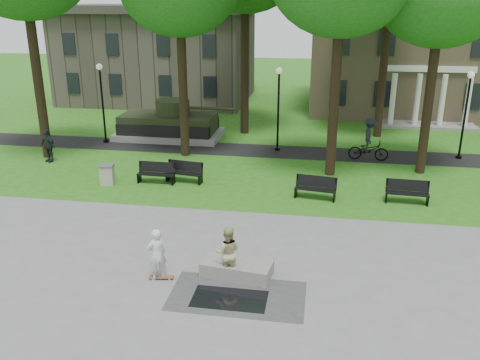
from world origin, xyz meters
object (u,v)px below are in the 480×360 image
(concrete_block, at_px, (237,268))
(trash_bin, at_px, (107,174))
(skateboarder, at_px, (157,254))
(cyclist, at_px, (369,143))
(friend_watching, at_px, (228,252))
(park_bench_0, at_px, (156,172))

(concrete_block, xyz_separation_m, trash_bin, (-7.46, 7.30, 0.24))
(skateboarder, bearing_deg, cyclist, -158.91)
(friend_watching, xyz_separation_m, cyclist, (5.25, 13.34, 0.07))
(skateboarder, relative_size, park_bench_0, 0.94)
(cyclist, height_order, park_bench_0, cyclist)
(friend_watching, relative_size, cyclist, 0.74)
(skateboarder, distance_m, cyclist, 15.67)
(friend_watching, bearing_deg, concrete_block, -158.61)
(park_bench_0, height_order, trash_bin, park_bench_0)
(friend_watching, bearing_deg, skateboarder, 5.64)
(friend_watching, relative_size, trash_bin, 1.77)
(concrete_block, height_order, park_bench_0, park_bench_0)
(skateboarder, xyz_separation_m, cyclist, (7.38, 13.82, 0.07))
(cyclist, distance_m, trash_bin, 13.77)
(cyclist, bearing_deg, concrete_block, 162.65)
(skateboarder, bearing_deg, trash_bin, -98.27)
(concrete_block, bearing_deg, trash_bin, 135.61)
(friend_watching, bearing_deg, park_bench_0, -65.24)
(concrete_block, distance_m, friend_watching, 0.70)
(skateboarder, relative_size, friend_watching, 0.99)
(friend_watching, relative_size, park_bench_0, 0.94)
(concrete_block, relative_size, skateboarder, 1.30)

